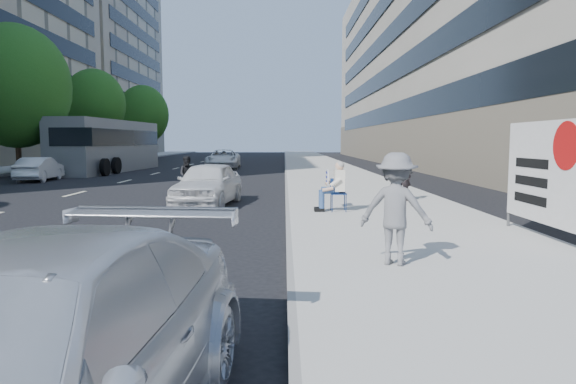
{
  "coord_description": "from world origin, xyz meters",
  "views": [
    {
      "loc": [
        1.37,
        -11.21,
        1.98
      ],
      "look_at": [
        1.45,
        0.56,
        0.81
      ],
      "focal_mm": 32.0,
      "sensor_mm": 36.0,
      "label": 1
    }
  ],
  "objects_px": {
    "jogger": "(396,209)",
    "pedestrian_woman": "(402,177)",
    "motorcycle": "(188,177)",
    "protest_banner": "(545,172)",
    "seated_protester": "(334,184)",
    "white_sedan_near": "(208,184)",
    "white_sedan_far": "(223,159)",
    "parked_sedan": "(7,377)",
    "bus": "(109,146)",
    "white_sedan_mid": "(40,169)"
  },
  "relations": [
    {
      "from": "seated_protester",
      "to": "motorcycle",
      "type": "height_order",
      "value": "seated_protester"
    },
    {
      "from": "bus",
      "to": "white_sedan_mid",
      "type": "bearing_deg",
      "value": -90.87
    },
    {
      "from": "seated_protester",
      "to": "white_sedan_far",
      "type": "height_order",
      "value": "seated_protester"
    },
    {
      "from": "parked_sedan",
      "to": "motorcycle",
      "type": "height_order",
      "value": "motorcycle"
    },
    {
      "from": "protest_banner",
      "to": "parked_sedan",
      "type": "bearing_deg",
      "value": -133.33
    },
    {
      "from": "bus",
      "to": "pedestrian_woman",
      "type": "bearing_deg",
      "value": -45.72
    },
    {
      "from": "white_sedan_mid",
      "to": "bus",
      "type": "relative_size",
      "value": 0.29
    },
    {
      "from": "jogger",
      "to": "bus",
      "type": "bearing_deg",
      "value": -41.15
    },
    {
      "from": "parked_sedan",
      "to": "white_sedan_far",
      "type": "height_order",
      "value": "parked_sedan"
    },
    {
      "from": "jogger",
      "to": "pedestrian_woman",
      "type": "height_order",
      "value": "jogger"
    },
    {
      "from": "white_sedan_mid",
      "to": "motorcycle",
      "type": "bearing_deg",
      "value": 138.46
    },
    {
      "from": "parked_sedan",
      "to": "bus",
      "type": "xyz_separation_m",
      "value": [
        -9.93,
        30.97,
        0.94
      ]
    },
    {
      "from": "protest_banner",
      "to": "white_sedan_far",
      "type": "xyz_separation_m",
      "value": [
        -9.24,
        27.84,
        -0.72
      ]
    },
    {
      "from": "jogger",
      "to": "parked_sedan",
      "type": "height_order",
      "value": "jogger"
    },
    {
      "from": "protest_banner",
      "to": "white_sedan_far",
      "type": "relative_size",
      "value": 0.62
    },
    {
      "from": "seated_protester",
      "to": "protest_banner",
      "type": "height_order",
      "value": "protest_banner"
    },
    {
      "from": "pedestrian_woman",
      "to": "seated_protester",
      "type": "bearing_deg",
      "value": 71.12
    },
    {
      "from": "jogger",
      "to": "white_sedan_mid",
      "type": "relative_size",
      "value": 0.46
    },
    {
      "from": "white_sedan_mid",
      "to": "parked_sedan",
      "type": "bearing_deg",
      "value": 109.97
    },
    {
      "from": "seated_protester",
      "to": "protest_banner",
      "type": "xyz_separation_m",
      "value": [
        3.52,
        -3.91,
        0.53
      ]
    },
    {
      "from": "jogger",
      "to": "white_sedan_mid",
      "type": "height_order",
      "value": "jogger"
    },
    {
      "from": "jogger",
      "to": "white_sedan_far",
      "type": "relative_size",
      "value": 0.34
    },
    {
      "from": "parked_sedan",
      "to": "white_sedan_far",
      "type": "bearing_deg",
      "value": 100.83
    },
    {
      "from": "protest_banner",
      "to": "white_sedan_near",
      "type": "xyz_separation_m",
      "value": [
        -7.18,
        6.34,
        -0.73
      ]
    },
    {
      "from": "seated_protester",
      "to": "motorcycle",
      "type": "distance_m",
      "value": 7.69
    },
    {
      "from": "jogger",
      "to": "white_sedan_mid",
      "type": "distance_m",
      "value": 22.74
    },
    {
      "from": "motorcycle",
      "to": "bus",
      "type": "height_order",
      "value": "bus"
    },
    {
      "from": "parked_sedan",
      "to": "motorcycle",
      "type": "bearing_deg",
      "value": 103.26
    },
    {
      "from": "protest_banner",
      "to": "bus",
      "type": "relative_size",
      "value": 0.25
    },
    {
      "from": "pedestrian_woman",
      "to": "parked_sedan",
      "type": "height_order",
      "value": "pedestrian_woman"
    },
    {
      "from": "pedestrian_woman",
      "to": "protest_banner",
      "type": "distance_m",
      "value": 6.41
    },
    {
      "from": "parked_sedan",
      "to": "motorcycle",
      "type": "distance_m",
      "value": 16.66
    },
    {
      "from": "seated_protester",
      "to": "motorcycle",
      "type": "xyz_separation_m",
      "value": [
        -4.92,
        5.9,
        -0.24
      ]
    },
    {
      "from": "protest_banner",
      "to": "motorcycle",
      "type": "relative_size",
      "value": 1.5
    },
    {
      "from": "jogger",
      "to": "seated_protester",
      "type": "bearing_deg",
      "value": -64.27
    },
    {
      "from": "white_sedan_near",
      "to": "white_sedan_mid",
      "type": "bearing_deg",
      "value": 141.2
    },
    {
      "from": "motorcycle",
      "to": "protest_banner",
      "type": "bearing_deg",
      "value": -51.33
    },
    {
      "from": "jogger",
      "to": "white_sedan_near",
      "type": "xyz_separation_m",
      "value": [
        -4.02,
        8.23,
        -0.31
      ]
    },
    {
      "from": "white_sedan_near",
      "to": "parked_sedan",
      "type": "bearing_deg",
      "value": -80.05
    },
    {
      "from": "white_sedan_near",
      "to": "motorcycle",
      "type": "height_order",
      "value": "motorcycle"
    },
    {
      "from": "white_sedan_near",
      "to": "white_sedan_far",
      "type": "bearing_deg",
      "value": 101.68
    },
    {
      "from": "pedestrian_woman",
      "to": "bus",
      "type": "bearing_deg",
      "value": -24.51
    },
    {
      "from": "motorcycle",
      "to": "seated_protester",
      "type": "bearing_deg",
      "value": -52.21
    },
    {
      "from": "protest_banner",
      "to": "motorcycle",
      "type": "xyz_separation_m",
      "value": [
        -8.43,
        9.82,
        -0.76
      ]
    },
    {
      "from": "white_sedan_far",
      "to": "motorcycle",
      "type": "xyz_separation_m",
      "value": [
        0.81,
        -18.02,
        -0.04
      ]
    },
    {
      "from": "pedestrian_woman",
      "to": "white_sedan_near",
      "type": "distance_m",
      "value": 5.99
    },
    {
      "from": "protest_banner",
      "to": "white_sedan_near",
      "type": "distance_m",
      "value": 9.6
    },
    {
      "from": "white_sedan_near",
      "to": "white_sedan_mid",
      "type": "distance_m",
      "value": 13.88
    },
    {
      "from": "motorcycle",
      "to": "bus",
      "type": "distance_m",
      "value": 16.46
    },
    {
      "from": "protest_banner",
      "to": "parked_sedan",
      "type": "height_order",
      "value": "protest_banner"
    }
  ]
}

